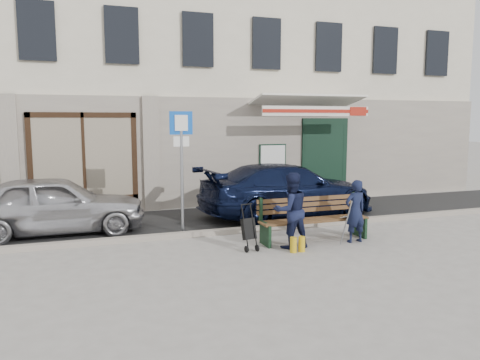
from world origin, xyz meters
name	(u,v)px	position (x,y,z in m)	size (l,w,h in m)	color
ground	(262,250)	(0.00, 0.00, 0.00)	(80.00, 80.00, 0.00)	#9E9991
asphalt_lane	(217,219)	(0.00, 3.10, 0.01)	(60.00, 3.20, 0.01)	#282828
curb	(238,230)	(0.00, 1.50, 0.06)	(60.00, 0.18, 0.12)	#9E9384
building	(174,51)	(0.01, 8.45, 4.97)	(20.00, 8.27, 10.00)	beige
car_silver	(54,205)	(-3.90, 2.78, 0.67)	(1.58, 3.94, 1.34)	#B5B4B9
car_navy	(288,190)	(1.90, 2.92, 0.70)	(1.96, 4.82, 1.40)	black
parking_sign	(181,152)	(-1.18, 1.87, 1.84)	(0.51, 0.08, 2.74)	gray
bench	(312,220)	(1.27, 0.34, 0.46)	(2.40, 1.17, 0.98)	brown
man	(355,211)	(2.07, -0.05, 0.66)	(0.48, 0.32, 1.32)	#121832
woman	(291,210)	(0.62, 0.02, 0.76)	(0.74, 0.58, 1.52)	#131834
stroller	(249,230)	(-0.23, 0.14, 0.40)	(0.30, 0.40, 0.90)	black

